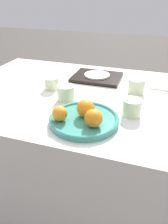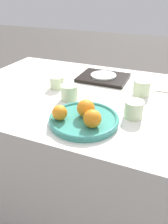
{
  "view_description": "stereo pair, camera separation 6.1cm",
  "coord_description": "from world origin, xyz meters",
  "px_view_note": "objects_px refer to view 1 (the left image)",
  "views": [
    {
      "loc": [
        0.39,
        -1.03,
        1.21
      ],
      "look_at": [
        0.14,
        -0.28,
        0.76
      ],
      "focal_mm": 35.0,
      "sensor_mm": 36.0,
      "label": 1
    },
    {
      "loc": [
        0.45,
        -1.01,
        1.21
      ],
      "look_at": [
        0.14,
        -0.28,
        0.76
      ],
      "focal_mm": 35.0,
      "sensor_mm": 36.0,
      "label": 2
    }
  ],
  "objects_px": {
    "orange_2": "(86,108)",
    "side_plate": "(97,75)",
    "orange_1": "(60,114)",
    "fruit_platter": "(84,119)",
    "orange_0": "(93,118)",
    "cup_1": "(51,83)",
    "cup_3": "(132,107)",
    "cup_2": "(66,93)",
    "napkin": "(159,85)",
    "cup_0": "(137,86)",
    "serving_tray": "(97,77)"
  },
  "relations": [
    {
      "from": "orange_2",
      "to": "side_plate",
      "type": "distance_m",
      "value": 0.51
    },
    {
      "from": "orange_2",
      "to": "orange_1",
      "type": "bearing_deg",
      "value": -144.23
    },
    {
      "from": "fruit_platter",
      "to": "orange_0",
      "type": "height_order",
      "value": "orange_0"
    },
    {
      "from": "orange_1",
      "to": "cup_1",
      "type": "relative_size",
      "value": 0.79
    },
    {
      "from": "orange_0",
      "to": "side_plate",
      "type": "bearing_deg",
      "value": 103.66
    },
    {
      "from": "orange_0",
      "to": "cup_3",
      "type": "distance_m",
      "value": 0.21
    },
    {
      "from": "cup_1",
      "to": "cup_3",
      "type": "bearing_deg",
      "value": -18.49
    },
    {
      "from": "orange_2",
      "to": "cup_2",
      "type": "xyz_separation_m",
      "value": [
        -0.15,
        0.16,
        -0.02
      ]
    },
    {
      "from": "fruit_platter",
      "to": "orange_0",
      "type": "relative_size",
      "value": 4.11
    },
    {
      "from": "fruit_platter",
      "to": "napkin",
      "type": "xyz_separation_m",
      "value": [
        0.29,
        0.52,
        -0.01
      ]
    },
    {
      "from": "orange_1",
      "to": "cup_0",
      "type": "distance_m",
      "value": 0.5
    },
    {
      "from": "orange_2",
      "to": "cup_3",
      "type": "bearing_deg",
      "value": 30.28
    },
    {
      "from": "cup_2",
      "to": "cup_3",
      "type": "xyz_separation_m",
      "value": [
        0.34,
        -0.05,
        -0.0
      ]
    },
    {
      "from": "serving_tray",
      "to": "cup_2",
      "type": "height_order",
      "value": "cup_2"
    },
    {
      "from": "serving_tray",
      "to": "cup_0",
      "type": "relative_size",
      "value": 3.38
    },
    {
      "from": "napkin",
      "to": "cup_1",
      "type": "bearing_deg",
      "value": -157.93
    },
    {
      "from": "orange_2",
      "to": "cup_1",
      "type": "distance_m",
      "value": 0.39
    },
    {
      "from": "orange_1",
      "to": "side_plate",
      "type": "relative_size",
      "value": 0.4
    },
    {
      "from": "cup_1",
      "to": "fruit_platter",
      "type": "bearing_deg",
      "value": -44.69
    },
    {
      "from": "serving_tray",
      "to": "cup_0",
      "type": "distance_m",
      "value": 0.29
    },
    {
      "from": "side_plate",
      "to": "cup_1",
      "type": "relative_size",
      "value": 1.99
    },
    {
      "from": "orange_2",
      "to": "cup_1",
      "type": "height_order",
      "value": "orange_2"
    },
    {
      "from": "fruit_platter",
      "to": "cup_1",
      "type": "distance_m",
      "value": 0.4
    },
    {
      "from": "orange_0",
      "to": "serving_tray",
      "type": "bearing_deg",
      "value": 103.66
    },
    {
      "from": "serving_tray",
      "to": "napkin",
      "type": "xyz_separation_m",
      "value": [
        0.38,
        -0.0,
        -0.01
      ]
    },
    {
      "from": "orange_1",
      "to": "serving_tray",
      "type": "distance_m",
      "value": 0.56
    },
    {
      "from": "orange_0",
      "to": "orange_2",
      "type": "height_order",
      "value": "orange_2"
    },
    {
      "from": "cup_2",
      "to": "napkin",
      "type": "xyz_separation_m",
      "value": [
        0.45,
        0.34,
        -0.03
      ]
    },
    {
      "from": "fruit_platter",
      "to": "orange_0",
      "type": "bearing_deg",
      "value": -40.25
    },
    {
      "from": "serving_tray",
      "to": "side_plate",
      "type": "bearing_deg",
      "value": 0.0
    },
    {
      "from": "orange_0",
      "to": "side_plate",
      "type": "distance_m",
      "value": 0.58
    },
    {
      "from": "fruit_platter",
      "to": "orange_1",
      "type": "height_order",
      "value": "orange_1"
    },
    {
      "from": "fruit_platter",
      "to": "orange_2",
      "type": "relative_size",
      "value": 3.89
    },
    {
      "from": "orange_0",
      "to": "serving_tray",
      "type": "distance_m",
      "value": 0.58
    },
    {
      "from": "napkin",
      "to": "cup_2",
      "type": "bearing_deg",
      "value": -142.85
    },
    {
      "from": "fruit_platter",
      "to": "cup_2",
      "type": "distance_m",
      "value": 0.24
    },
    {
      "from": "side_plate",
      "to": "serving_tray",
      "type": "bearing_deg",
      "value": 180.0
    },
    {
      "from": "cup_0",
      "to": "cup_2",
      "type": "relative_size",
      "value": 1.0
    },
    {
      "from": "orange_0",
      "to": "cup_2",
      "type": "xyz_separation_m",
      "value": [
        -0.21,
        0.22,
        -0.02
      ]
    },
    {
      "from": "orange_0",
      "to": "side_plate",
      "type": "relative_size",
      "value": 0.45
    },
    {
      "from": "orange_0",
      "to": "cup_0",
      "type": "xyz_separation_m",
      "value": [
        0.12,
        0.42,
        -0.02
      ]
    },
    {
      "from": "fruit_platter",
      "to": "napkin",
      "type": "relative_size",
      "value": 2.21
    },
    {
      "from": "orange_2",
      "to": "cup_0",
      "type": "distance_m",
      "value": 0.4
    },
    {
      "from": "orange_2",
      "to": "cup_1",
      "type": "xyz_separation_m",
      "value": [
        -0.28,
        0.26,
        -0.02
      ]
    },
    {
      "from": "serving_tray",
      "to": "napkin",
      "type": "height_order",
      "value": "serving_tray"
    },
    {
      "from": "orange_2",
      "to": "cup_0",
      "type": "bearing_deg",
      "value": 64.08
    },
    {
      "from": "serving_tray",
      "to": "orange_1",
      "type": "bearing_deg",
      "value": -90.66
    },
    {
      "from": "side_plate",
      "to": "napkin",
      "type": "bearing_deg",
      "value": -0.23
    },
    {
      "from": "fruit_platter",
      "to": "orange_0",
      "type": "xyz_separation_m",
      "value": [
        0.05,
        -0.05,
        0.04
      ]
    },
    {
      "from": "side_plate",
      "to": "cup_1",
      "type": "height_order",
      "value": "cup_1"
    }
  ]
}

